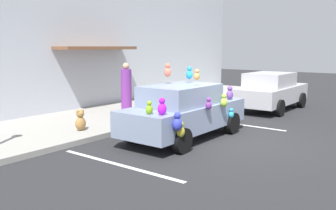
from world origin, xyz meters
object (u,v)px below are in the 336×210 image
object	(u,v)px
plush_covered_car	(184,111)
parked_sedan_behind	(271,91)
teddy_bear_on_sidewalk	(80,121)
pedestrian_near_shopfront	(126,91)

from	to	relation	value
plush_covered_car	parked_sedan_behind	bearing A→B (deg)	-0.80
plush_covered_car	teddy_bear_on_sidewalk	world-z (taller)	plush_covered_car
parked_sedan_behind	pedestrian_near_shopfront	bearing A→B (deg)	146.22
plush_covered_car	parked_sedan_behind	world-z (taller)	plush_covered_car
plush_covered_car	parked_sedan_behind	xyz separation A→B (m)	(6.16, -0.09, -0.01)
parked_sedan_behind	pedestrian_near_shopfront	xyz separation A→B (m)	(-5.06, 3.39, 0.23)
pedestrian_near_shopfront	plush_covered_car	bearing A→B (deg)	-108.42
teddy_bear_on_sidewalk	plush_covered_car	bearing A→B (deg)	-59.14
parked_sedan_behind	teddy_bear_on_sidewalk	world-z (taller)	parked_sedan_behind
plush_covered_car	pedestrian_near_shopfront	distance (m)	3.48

